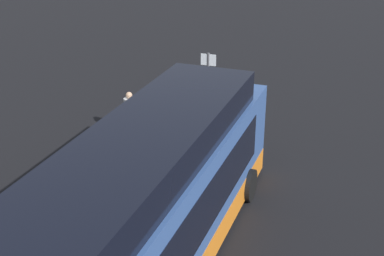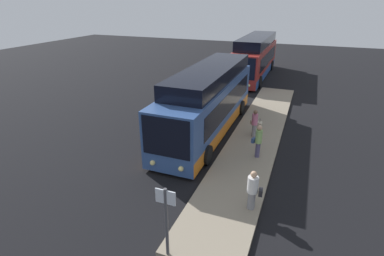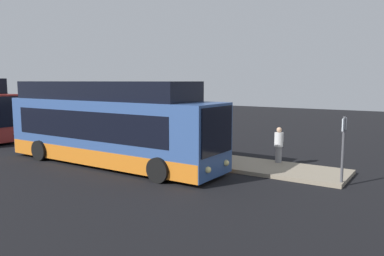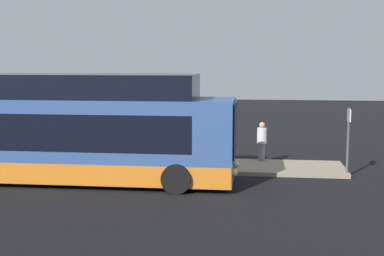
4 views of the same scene
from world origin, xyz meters
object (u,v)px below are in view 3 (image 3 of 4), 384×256
Objects in this scene: passenger_waiting at (279,144)px; sign_post at (343,142)px; passenger_with_bags at (152,135)px; bus_lead at (108,127)px; passenger_boarding at (197,136)px; suitcase at (148,143)px.

passenger_waiting is 3.72m from sign_post.
sign_post is (9.49, -0.82, 0.63)m from passenger_with_bags.
bus_lead reaches higher than passenger_boarding.
passenger_with_bags is (-6.39, -1.13, 0.01)m from passenger_waiting.
bus_lead is 7.11× the size of passenger_waiting.
sign_post is at bearing -36.74° from passenger_waiting.
suitcase is 10.08m from sign_post.
passenger_waiting is (4.05, 0.52, -0.08)m from passenger_boarding.
passenger_with_bags is at bearing 38.06° from passenger_boarding.
suitcase is (-6.86, -0.90, -0.49)m from passenger_waiting.
suitcase is at bearing 31.14° from passenger_boarding.
passenger_with_bags is (0.25, 2.81, -0.69)m from bus_lead.
passenger_boarding is 0.71× the size of sign_post.
passenger_boarding is 2.42m from passenger_with_bags.
sign_post is at bearing -167.86° from passenger_boarding.
passenger_waiting is 1.01× the size of passenger_with_bags.
suitcase is (-0.47, 0.23, -0.50)m from passenger_with_bags.
bus_lead is 11.97× the size of suitcase.
passenger_waiting is (6.64, 3.94, -0.70)m from bus_lead.
passenger_boarding is 7.32m from sign_post.
sign_post reaches higher than suitcase.
passenger_boarding is 4.09m from passenger_waiting.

